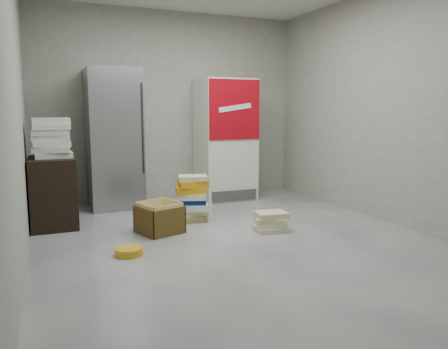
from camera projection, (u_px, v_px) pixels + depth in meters
The scene contains 10 objects.
ground at pixel (237, 241), 4.52m from camera, with size 5.00×5.00×0.00m, color #B5B5B0.
room_shell at pixel (238, 63), 4.26m from camera, with size 4.04×5.04×2.82m.
steel_fridge at pixel (114, 139), 5.99m from camera, with size 0.70×0.72×1.90m.
coke_cooler at pixel (225, 139), 6.62m from camera, with size 0.80×0.73×1.80m.
wood_shelf at pixel (53, 192), 5.09m from camera, with size 0.50×0.80×0.80m, color black.
supply_box_stack at pixel (51, 138), 5.01m from camera, with size 0.43×0.44×0.45m.
phonebook_stack_main at pixel (192, 198), 5.30m from camera, with size 0.43×0.38×0.56m.
phonebook_stack_side at pixel (271, 221), 4.89m from camera, with size 0.41×0.36×0.21m.
cardboard_box at pixel (160, 220), 4.81m from camera, with size 0.53×0.53×0.34m.
bucket_lid at pixel (129, 251), 4.07m from camera, with size 0.26×0.26×0.07m, color gold.
Camera 1 is at (-1.80, -3.99, 1.34)m, focal length 35.00 mm.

